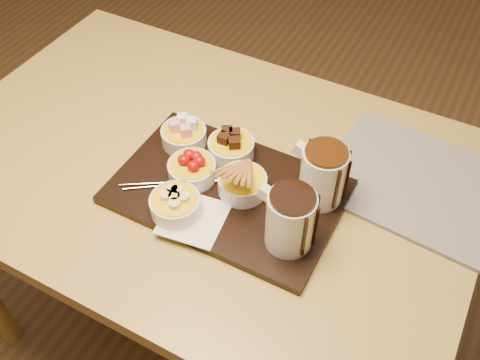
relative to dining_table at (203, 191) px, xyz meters
The scene contains 13 objects.
ground 0.65m from the dining_table, ahead, with size 5.00×5.00×0.00m, color brown.
dining_table is the anchor object (origin of this frame).
serving_board 0.16m from the dining_table, 29.45° to the right, with size 0.46×0.30×0.02m, color black.
napkin 0.21m from the dining_table, 63.09° to the right, with size 0.12×0.12×0.00m, color white.
bowl_marshmallows 0.15m from the dining_table, 159.33° to the left, with size 0.10×0.10×0.04m, color silver.
bowl_cake 0.15m from the dining_table, 29.75° to the left, with size 0.10×0.10×0.04m, color silver.
bowl_strawberries 0.15m from the dining_table, 72.42° to the right, with size 0.10×0.10×0.04m, color silver.
bowl_biscotti 0.19m from the dining_table, 19.62° to the right, with size 0.10×0.10×0.04m, color silver.
bowl_bananas 0.21m from the dining_table, 75.89° to the right, with size 0.10×0.10×0.04m, color silver.
pitcher_dark_chocolate 0.34m from the dining_table, 23.75° to the right, with size 0.09×0.09×0.12m, color silver.
pitcher_milk_chocolate 0.33m from the dining_table, ahead, with size 0.09×0.09×0.12m, color silver.
fondue_skewers 0.15m from the dining_table, 83.83° to the right, with size 0.26×0.03×0.01m, color silver, non-canonical shape.
newspaper 0.48m from the dining_table, 19.71° to the left, with size 0.38×0.30×0.01m, color beige.
Camera 1 is at (0.46, -0.68, 1.59)m, focal length 40.00 mm.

